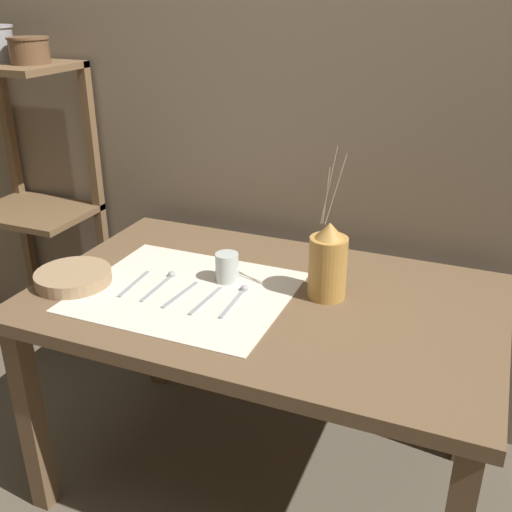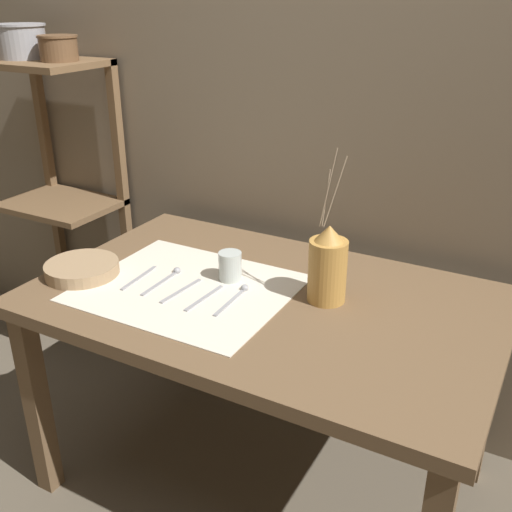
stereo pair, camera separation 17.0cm
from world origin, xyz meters
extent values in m
plane|color=brown|center=(0.00, 0.00, 0.00)|extent=(12.00, 12.00, 0.00)
cube|color=#7A6B56|center=(0.00, 0.53, 1.20)|extent=(7.00, 0.06, 2.40)
cube|color=brown|center=(0.00, 0.00, 0.68)|extent=(1.34, 0.84, 0.04)
cube|color=brown|center=(-0.61, -0.36, 0.33)|extent=(0.06, 0.06, 0.66)
cube|color=brown|center=(-0.61, 0.36, 0.33)|extent=(0.06, 0.06, 0.66)
cube|color=brown|center=(0.61, 0.36, 0.33)|extent=(0.06, 0.06, 0.66)
cube|color=brown|center=(-1.12, 0.31, 1.26)|extent=(0.45, 0.34, 0.02)
cube|color=brown|center=(-1.12, 0.31, 0.70)|extent=(0.45, 0.34, 0.02)
cube|color=brown|center=(-1.33, 0.46, 0.64)|extent=(0.04, 0.04, 1.27)
cube|color=brown|center=(-0.91, 0.46, 0.64)|extent=(0.04, 0.04, 1.27)
cube|color=beige|center=(-0.22, -0.07, 0.71)|extent=(0.60, 0.51, 0.00)
cylinder|color=#B7843D|center=(0.17, 0.06, 0.79)|extent=(0.11, 0.11, 0.18)
cone|color=#B7843D|center=(0.17, 0.06, 0.91)|extent=(0.08, 0.08, 0.05)
cylinder|color=#847056|center=(0.15, 0.06, 1.01)|extent=(0.01, 0.03, 0.15)
cylinder|color=#847056|center=(0.16, 0.05, 1.04)|extent=(0.03, 0.03, 0.21)
cylinder|color=#847056|center=(0.18, 0.05, 1.03)|extent=(0.04, 0.05, 0.19)
cylinder|color=#9E7F5B|center=(-0.56, -0.15, 0.72)|extent=(0.23, 0.23, 0.04)
cylinder|color=#B7C1BC|center=(-0.14, 0.04, 0.75)|extent=(0.07, 0.07, 0.09)
cube|color=#939399|center=(-0.39, -0.09, 0.71)|extent=(0.02, 0.18, 0.00)
cube|color=#939399|center=(-0.31, -0.09, 0.71)|extent=(0.01, 0.18, 0.00)
sphere|color=#939399|center=(-0.31, 0.00, 0.71)|extent=(0.02, 0.02, 0.02)
cube|color=#939399|center=(-0.22, -0.10, 0.71)|extent=(0.03, 0.18, 0.00)
cube|color=#939399|center=(-0.14, -0.10, 0.71)|extent=(0.02, 0.18, 0.00)
cube|color=#939399|center=(-0.06, -0.09, 0.71)|extent=(0.02, 0.18, 0.00)
sphere|color=#939399|center=(-0.06, 0.00, 0.71)|extent=(0.02, 0.02, 0.02)
cylinder|color=#939399|center=(-1.21, 0.31, 1.33)|extent=(0.18, 0.18, 0.12)
cylinder|color=#939399|center=(-1.21, 0.31, 1.39)|extent=(0.19, 0.19, 0.01)
cylinder|color=brown|center=(-1.02, 0.31, 1.32)|extent=(0.14, 0.14, 0.09)
cylinder|color=brown|center=(-1.02, 0.31, 1.36)|extent=(0.15, 0.15, 0.01)
camera|label=1|loc=(0.57, -1.43, 1.52)|focal=42.00mm
camera|label=2|loc=(0.72, -1.36, 1.52)|focal=42.00mm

